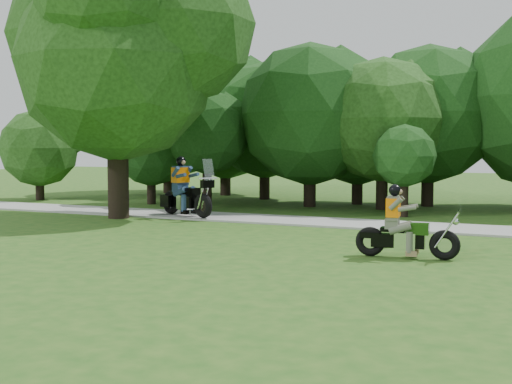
% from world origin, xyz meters
% --- Properties ---
extents(ground, '(100.00, 100.00, 0.00)m').
position_xyz_m(ground, '(0.00, 0.00, 0.00)').
color(ground, '#225217').
rests_on(ground, ground).
extents(walkway, '(60.00, 2.20, 0.06)m').
position_xyz_m(walkway, '(0.00, 8.00, 0.03)').
color(walkway, gray).
rests_on(walkway, ground).
extents(tree_line, '(40.28, 12.08, 7.58)m').
position_xyz_m(tree_line, '(0.63, 14.61, 3.59)').
color(tree_line, black).
rests_on(tree_line, ground).
extents(big_tree_west, '(8.64, 6.56, 9.96)m').
position_xyz_m(big_tree_west, '(-10.54, 6.85, 5.76)').
color(big_tree_west, black).
rests_on(big_tree_west, ground).
extents(chopper_motorcycle, '(2.15, 0.62, 1.54)m').
position_xyz_m(chopper_motorcycle, '(-0.52, 2.82, 0.57)').
color(chopper_motorcycle, black).
rests_on(chopper_motorcycle, ground).
extents(touring_motorcycle, '(2.44, 1.46, 1.95)m').
position_xyz_m(touring_motorcycle, '(-8.65, 7.52, 0.77)').
color(touring_motorcycle, black).
rests_on(touring_motorcycle, walkway).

